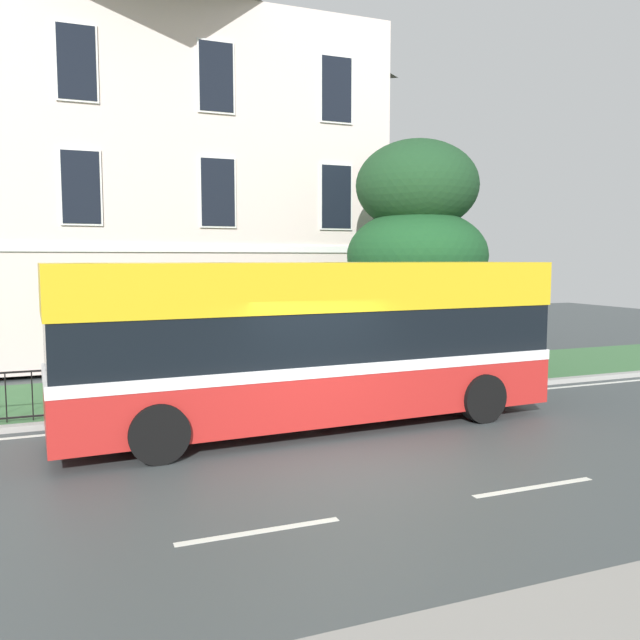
# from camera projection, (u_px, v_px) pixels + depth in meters

# --- Properties ---
(ground_plane) EXTENTS (60.00, 56.00, 0.18)m
(ground_plane) POSITION_uv_depth(u_px,v_px,m) (333.00, 453.00, 10.69)
(ground_plane) COLOR #3E4446
(georgian_townhouse) EXTENTS (14.95, 11.19, 11.82)m
(georgian_townhouse) POSITION_uv_depth(u_px,v_px,m) (132.00, 177.00, 22.71)
(georgian_townhouse) COLOR beige
(georgian_townhouse) RESTS_ON ground_plane
(iron_verge_railing) EXTENTS (15.06, 0.04, 0.97)m
(iron_verge_railing) POSITION_uv_depth(u_px,v_px,m) (188.00, 383.00, 13.37)
(iron_verge_railing) COLOR black
(iron_verge_railing) RESTS_ON ground_plane
(evergreen_tree) EXTENTS (5.38, 5.38, 6.40)m
(evergreen_tree) POSITION_uv_depth(u_px,v_px,m) (416.00, 278.00, 18.00)
(evergreen_tree) COLOR #423328
(evergreen_tree) RESTS_ON ground_plane
(single_decker_bus) EXTENTS (9.64, 2.88, 3.13)m
(single_decker_bus) POSITION_uv_depth(u_px,v_px,m) (314.00, 341.00, 12.27)
(single_decker_bus) COLOR red
(single_decker_bus) RESTS_ON ground_plane
(litter_bin) EXTENTS (0.47, 0.47, 1.08)m
(litter_bin) POSITION_uv_depth(u_px,v_px,m) (260.00, 371.00, 14.57)
(litter_bin) COLOR black
(litter_bin) RESTS_ON ground_plane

